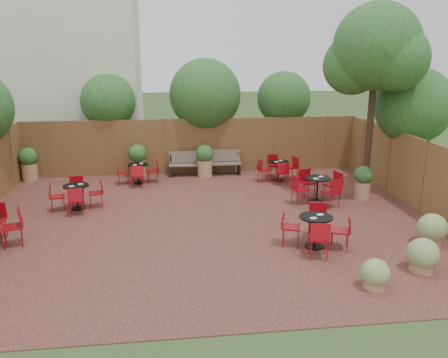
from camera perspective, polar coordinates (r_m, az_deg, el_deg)
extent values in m
plane|color=#354F23|center=(11.93, -2.40, -5.37)|extent=(80.00, 80.00, 0.00)
cube|color=#341715|center=(11.93, -2.40, -5.32)|extent=(12.00, 10.00, 0.02)
cube|color=brown|center=(16.45, -3.88, 4.15)|extent=(12.00, 0.08, 2.00)
cube|color=brown|center=(13.46, 23.92, 0.20)|extent=(0.08, 10.00, 2.00)
cube|color=beige|center=(19.44, -18.38, 14.10)|extent=(5.00, 4.00, 8.00)
sphere|color=#21541B|center=(17.02, -14.40, 9.49)|extent=(1.95, 1.95, 1.95)
sphere|color=#21541B|center=(16.82, -2.39, 10.57)|extent=(2.61, 2.61, 2.61)
sphere|color=#21541B|center=(17.54, 7.54, 10.08)|extent=(2.02, 2.02, 2.02)
sphere|color=#21541B|center=(15.16, 22.79, 8.52)|extent=(2.35, 2.35, 2.35)
cylinder|color=black|center=(13.96, 17.97, 6.95)|extent=(0.25, 0.25, 4.65)
sphere|color=#21541B|center=(13.82, 18.72, 15.54)|extent=(2.45, 2.45, 2.45)
sphere|color=#21541B|center=(13.99, 15.92, 13.65)|extent=(1.71, 1.71, 1.71)
sphere|color=#21541B|center=(13.64, 20.89, 13.99)|extent=(1.79, 1.79, 1.79)
cube|color=brown|center=(16.13, -4.47, 1.79)|extent=(1.41, 0.47, 0.05)
cube|color=brown|center=(16.26, -4.52, 2.81)|extent=(1.40, 0.16, 0.42)
cube|color=black|center=(16.17, -6.69, 0.98)|extent=(0.07, 0.42, 0.37)
cube|color=black|center=(16.22, -2.22, 1.13)|extent=(0.07, 0.42, 0.37)
cube|color=brown|center=(16.22, -0.37, 1.95)|extent=(1.43, 0.44, 0.05)
cube|color=brown|center=(16.35, -0.45, 2.99)|extent=(1.43, 0.11, 0.43)
cube|color=black|center=(16.21, -2.65, 1.13)|extent=(0.06, 0.43, 0.38)
cube|color=black|center=(16.36, 1.88, 1.27)|extent=(0.06, 0.43, 0.38)
cylinder|color=black|center=(13.63, 11.57, -2.81)|extent=(0.44, 0.44, 0.03)
cylinder|color=black|center=(13.52, 11.66, -1.37)|extent=(0.05, 0.05, 0.70)
cylinder|color=black|center=(13.42, 11.74, 0.11)|extent=(0.76, 0.76, 0.03)
cube|color=white|center=(13.52, 12.12, 0.31)|extent=(0.17, 0.14, 0.02)
cube|color=white|center=(13.27, 11.50, 0.05)|extent=(0.17, 0.14, 0.02)
cylinder|color=black|center=(13.44, -17.94, -3.54)|extent=(0.41, 0.41, 0.03)
cylinder|color=black|center=(13.34, -18.06, -2.19)|extent=(0.05, 0.05, 0.65)
cylinder|color=black|center=(13.24, -18.18, -0.81)|extent=(0.71, 0.71, 0.03)
cube|color=white|center=(13.28, -17.65, -0.61)|extent=(0.15, 0.12, 0.01)
cube|color=white|center=(13.15, -18.67, -0.87)|extent=(0.15, 0.12, 0.01)
cylinder|color=black|center=(15.53, -10.71, -0.47)|extent=(0.39, 0.39, 0.03)
cylinder|color=black|center=(15.45, -10.76, 0.65)|extent=(0.04, 0.04, 0.62)
cylinder|color=black|center=(15.37, -10.82, 1.80)|extent=(0.67, 0.67, 0.03)
cube|color=white|center=(15.43, -10.42, 1.95)|extent=(0.14, 0.11, 0.01)
cube|color=white|center=(15.27, -11.18, 1.77)|extent=(0.14, 0.11, 0.01)
cylinder|color=black|center=(10.59, 11.32, -8.30)|extent=(0.43, 0.43, 0.03)
cylinder|color=black|center=(10.45, 11.42, -6.55)|extent=(0.05, 0.05, 0.69)
cylinder|color=black|center=(10.32, 11.53, -4.72)|extent=(0.75, 0.75, 0.03)
cube|color=white|center=(10.42, 12.02, -4.42)|extent=(0.16, 0.14, 0.01)
cube|color=white|center=(10.18, 11.21, -4.86)|extent=(0.16, 0.14, 0.01)
cylinder|color=black|center=(15.70, 6.78, -0.12)|extent=(0.40, 0.40, 0.03)
cylinder|color=black|center=(15.61, 6.82, 1.02)|extent=(0.05, 0.05, 0.64)
cylinder|color=black|center=(15.53, 6.86, 2.20)|extent=(0.70, 0.70, 0.03)
cube|color=white|center=(15.62, 7.19, 2.34)|extent=(0.14, 0.10, 0.01)
cube|color=white|center=(15.40, 6.62, 2.17)|extent=(0.14, 0.10, 0.01)
cylinder|color=#A67653|center=(16.19, -10.77, 1.27)|extent=(0.54, 0.54, 0.61)
sphere|color=#21541B|center=(16.06, -10.86, 3.16)|extent=(0.64, 0.64, 0.64)
cylinder|color=#A67653|center=(16.05, -2.44, 1.37)|extent=(0.52, 0.52, 0.59)
sphere|color=#21541B|center=(15.93, -2.47, 3.21)|extent=(0.62, 0.62, 0.62)
cylinder|color=#A67653|center=(16.87, -23.28, 0.81)|extent=(0.53, 0.53, 0.60)
sphere|color=#21541B|center=(16.76, -23.48, 2.59)|extent=(0.63, 0.63, 0.63)
cylinder|color=#A67653|center=(14.20, 17.04, -1.37)|extent=(0.46, 0.46, 0.53)
sphere|color=#21541B|center=(14.07, 17.19, 0.48)|extent=(0.56, 0.56, 0.56)
cylinder|color=#A67653|center=(10.12, 23.61, -9.99)|extent=(0.47, 0.47, 0.21)
sphere|color=#71924B|center=(10.01, 23.77, -8.62)|extent=(0.64, 0.64, 0.64)
cylinder|color=#A67653|center=(9.13, 18.42, -12.41)|extent=(0.39, 0.39, 0.18)
sphere|color=#71924B|center=(9.03, 18.54, -11.16)|extent=(0.54, 0.54, 0.54)
cylinder|color=#A67653|center=(11.51, 24.62, -6.95)|extent=(0.50, 0.50, 0.23)
sphere|color=#71924B|center=(11.41, 24.78, -5.65)|extent=(0.68, 0.68, 0.68)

